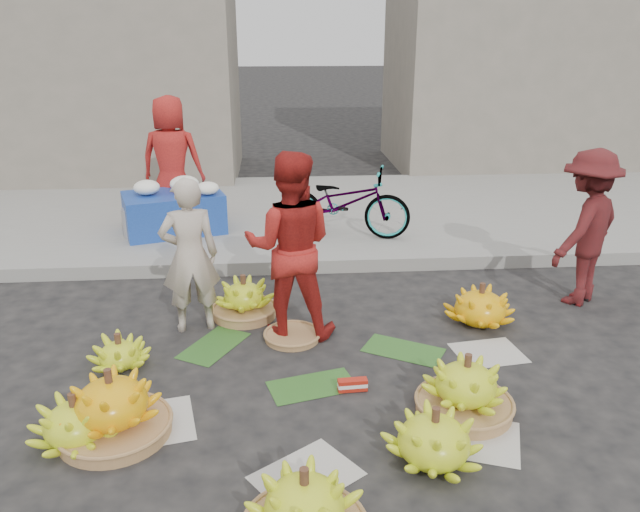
{
  "coord_description": "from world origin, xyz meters",
  "views": [
    {
      "loc": [
        -0.35,
        -4.28,
        2.57
      ],
      "look_at": [
        0.03,
        0.75,
        0.7
      ],
      "focal_mm": 35.0,
      "sensor_mm": 36.0,
      "label": 1
    }
  ],
  "objects": [
    {
      "name": "ground",
      "position": [
        0.0,
        0.0,
        0.0
      ],
      "size": [
        80.0,
        80.0,
        0.0
      ],
      "primitive_type": "plane",
      "color": "black",
      "rests_on": "ground"
    },
    {
      "name": "curb",
      "position": [
        0.0,
        2.2,
        0.07
      ],
      "size": [
        40.0,
        0.25,
        0.15
      ],
      "primitive_type": "cube",
      "color": "gray",
      "rests_on": "ground"
    },
    {
      "name": "sidewalk",
      "position": [
        0.0,
        4.3,
        0.06
      ],
      "size": [
        40.0,
        4.0,
        0.12
      ],
      "primitive_type": "cube",
      "color": "gray",
      "rests_on": "ground"
    },
    {
      "name": "building_left",
      "position": [
        -4.0,
        7.2,
        2.0
      ],
      "size": [
        6.0,
        3.0,
        4.0
      ],
      "primitive_type": "cube",
      "color": "gray",
      "rests_on": "sidewalk"
    },
    {
      "name": "building_right",
      "position": [
        4.5,
        7.7,
        2.5
      ],
      "size": [
        5.0,
        3.0,
        5.0
      ],
      "primitive_type": "cube",
      "color": "gray",
      "rests_on": "sidewalk"
    },
    {
      "name": "newspaper_scatter",
      "position": [
        0.0,
        -0.8,
        0.0
      ],
      "size": [
        3.2,
        1.8,
        0.0
      ],
      "primitive_type": null,
      "color": "beige",
      "rests_on": "ground"
    },
    {
      "name": "banana_leaves",
      "position": [
        -0.1,
        0.2,
        0.0
      ],
      "size": [
        2.0,
        1.0,
        0.0
      ],
      "primitive_type": null,
      "color": "#24561C",
      "rests_on": "ground"
    },
    {
      "name": "banana_bunch_0",
      "position": [
        -1.45,
        -0.69,
        0.22
      ],
      "size": [
        0.77,
        0.77,
        0.5
      ],
      "rotation": [
        0.0,
        0.0,
        -0.19
      ],
      "color": "olive",
      "rests_on": "ground"
    },
    {
      "name": "banana_bunch_1",
      "position": [
        -1.68,
        -0.75,
        0.16
      ],
      "size": [
        0.71,
        0.71,
        0.36
      ],
      "rotation": [
        0.0,
        0.0,
        -0.28
      ],
      "color": "#A4C81C",
      "rests_on": "ground"
    },
    {
      "name": "banana_bunch_2",
      "position": [
        -0.24,
        -1.7,
        0.2
      ],
      "size": [
        0.67,
        0.67,
        0.46
      ],
      "rotation": [
        0.0,
        0.0,
        0.15
      ],
      "color": "olive",
      "rests_on": "ground"
    },
    {
      "name": "banana_bunch_3",
      "position": [
        0.6,
        -1.12,
        0.17
      ],
      "size": [
        0.83,
        0.83,
        0.39
      ],
      "rotation": [
        0.0,
        0.0,
        0.41
      ],
      "color": "#A4C81C",
      "rests_on": "ground"
    },
    {
      "name": "banana_bunch_4",
      "position": [
        0.95,
        -0.61,
        0.2
      ],
      "size": [
        0.72,
        0.72,
        0.46
      ],
      "rotation": [
        0.0,
        0.0,
        -0.24
      ],
      "color": "olive",
      "rests_on": "ground"
    },
    {
      "name": "banana_bunch_5",
      "position": [
        1.5,
        0.75,
        0.18
      ],
      "size": [
        0.79,
        0.79,
        0.4
      ],
      "rotation": [
        0.0,
        0.0,
        -0.26
      ],
      "color": "yellow",
      "rests_on": "ground"
    },
    {
      "name": "banana_bunch_6",
      "position": [
        -1.61,
        0.2,
        0.12
      ],
      "size": [
        0.5,
        0.5,
        0.3
      ],
      "rotation": [
        0.0,
        0.0,
        -0.11
      ],
      "color": "#A4C81C",
      "rests_on": "ground"
    },
    {
      "name": "banana_bunch_7",
      "position": [
        -0.66,
        1.07,
        0.17
      ],
      "size": [
        0.59,
        0.59,
        0.42
      ],
      "rotation": [
        0.0,
        0.0,
        0.12
      ],
      "color": "olive",
      "rests_on": "ground"
    },
    {
      "name": "basket_spare",
      "position": [
        -0.23,
        0.57,
        0.03
      ],
      "size": [
        0.5,
        0.5,
        0.05
      ],
      "primitive_type": "cylinder",
      "rotation": [
        0.0,
        0.0,
        0.06
      ],
      "color": "olive",
      "rests_on": "ground"
    },
    {
      "name": "incense_stack",
      "position": [
        0.2,
        -0.28,
        0.05
      ],
      "size": [
        0.22,
        0.08,
        0.09
      ],
      "primitive_type": "cube",
      "rotation": [
        0.0,
        0.0,
        0.06
      ],
      "color": "#AF1F12",
      "rests_on": "ground"
    },
    {
      "name": "vendor_cream",
      "position": [
        -1.1,
        0.86,
        0.7
      ],
      "size": [
        0.57,
        0.43,
        1.39
      ],
      "primitive_type": "imported",
      "rotation": [
        0.0,
        0.0,
        3.35
      ],
      "color": "#C1B3A2",
      "rests_on": "ground"
    },
    {
      "name": "vendor_red",
      "position": [
        -0.23,
        0.71,
        0.81
      ],
      "size": [
        0.86,
        0.7,
        1.63
      ],
      "primitive_type": "imported",
      "rotation": [
        0.0,
        0.0,
        3.03
      ],
      "color": "red",
      "rests_on": "ground"
    },
    {
      "name": "man_striped",
      "position": [
        2.61,
        1.18,
        0.76
      ],
      "size": [
        1.12,
        1.05,
        1.52
      ],
      "primitive_type": "imported",
      "rotation": [
        0.0,
        0.0,
        3.82
      ],
      "color": "maroon",
      "rests_on": "ground"
    },
    {
      "name": "flower_table",
      "position": [
        -1.61,
        3.35,
        0.41
      ],
      "size": [
        1.36,
        1.06,
        0.69
      ],
      "rotation": [
        0.0,
        0.0,
        0.3
      ],
      "color": "#173895",
      "rests_on": "sidewalk"
    },
    {
      "name": "grey_bucket",
      "position": [
        -2.07,
        3.21,
        0.3
      ],
      "size": [
        0.31,
        0.31,
        0.35
      ],
      "primitive_type": "cylinder",
      "color": "gray",
      "rests_on": "sidewalk"
    },
    {
      "name": "flower_vendor",
      "position": [
        -1.67,
        3.84,
        0.94
      ],
      "size": [
        0.86,
        0.62,
        1.64
      ],
      "primitive_type": "imported",
      "rotation": [
        0.0,
        0.0,
        3.01
      ],
      "color": "red",
      "rests_on": "sidewalk"
    },
    {
      "name": "bicycle",
      "position": [
        0.49,
        3.03,
        0.55
      ],
      "size": [
        0.97,
        1.73,
        0.86
      ],
      "primitive_type": "imported",
      "rotation": [
        0.0,
        0.0,
        1.31
      ],
      "color": "gray",
      "rests_on": "sidewalk"
    }
  ]
}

